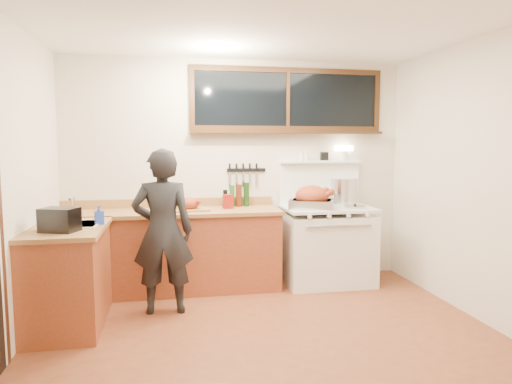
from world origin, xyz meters
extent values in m
cube|color=brown|center=(0.00, 0.00, -0.01)|extent=(4.00, 3.50, 0.02)
cube|color=beige|center=(0.00, 1.77, 1.30)|extent=(4.00, 0.05, 2.60)
cube|color=beige|center=(0.00, -1.77, 1.30)|extent=(4.00, 0.05, 2.60)
cube|color=beige|center=(2.02, 0.00, 1.30)|extent=(0.05, 3.50, 2.60)
cube|color=white|center=(0.00, 0.00, 2.62)|extent=(4.00, 3.50, 0.05)
cube|color=brown|center=(-0.80, 1.45, 0.43)|extent=(2.40, 0.60, 0.86)
cube|color=olive|center=(-0.80, 1.44, 0.88)|extent=(2.44, 0.64, 0.04)
cube|color=olive|center=(-0.80, 1.74, 0.95)|extent=(2.40, 0.03, 0.10)
sphere|color=#B78C38|center=(-1.80, 1.17, 0.70)|extent=(0.03, 0.03, 0.03)
sphere|color=#B78C38|center=(-1.30, 1.17, 0.70)|extent=(0.03, 0.03, 0.03)
sphere|color=#B78C38|center=(-0.80, 1.17, 0.70)|extent=(0.03, 0.03, 0.03)
sphere|color=#B78C38|center=(-0.30, 1.17, 0.70)|extent=(0.03, 0.03, 0.03)
sphere|color=#B78C38|center=(0.15, 1.17, 0.70)|extent=(0.03, 0.03, 0.03)
cube|color=brown|center=(-1.70, 0.62, 0.43)|extent=(0.60, 1.05, 0.86)
cube|color=olive|center=(-1.69, 0.62, 0.88)|extent=(0.64, 1.09, 0.04)
cube|color=white|center=(-1.68, 0.70, 0.84)|extent=(0.45, 0.40, 0.14)
cube|color=white|center=(-1.68, 0.70, 0.91)|extent=(0.50, 0.45, 0.01)
cylinder|color=silver|center=(-1.68, 0.88, 1.02)|extent=(0.02, 0.02, 0.24)
cylinder|color=silver|center=(-1.68, 0.80, 1.13)|extent=(0.02, 0.18, 0.02)
cube|color=white|center=(1.00, 1.40, 0.41)|extent=(1.00, 0.70, 0.82)
cube|color=white|center=(1.00, 1.40, 0.89)|extent=(1.02, 0.72, 0.03)
cube|color=white|center=(1.00, 1.06, 0.52)|extent=(0.88, 0.02, 0.46)
cylinder|color=silver|center=(1.00, 1.03, 0.74)|extent=(0.75, 0.02, 0.02)
cylinder|color=white|center=(0.67, 1.04, 0.85)|extent=(0.04, 0.03, 0.04)
cylinder|color=white|center=(0.89, 1.04, 0.85)|extent=(0.04, 0.03, 0.04)
cylinder|color=white|center=(1.11, 1.04, 0.85)|extent=(0.04, 0.03, 0.04)
cylinder|color=white|center=(1.33, 1.04, 0.85)|extent=(0.04, 0.03, 0.04)
cube|color=white|center=(1.00, 1.72, 1.15)|extent=(1.00, 0.05, 0.50)
cube|color=white|center=(1.00, 1.69, 1.41)|extent=(1.00, 0.12, 0.03)
cylinder|color=white|center=(1.30, 1.69, 1.49)|extent=(0.11, 0.11, 0.11)
cube|color=#FFE5B2|center=(1.30, 1.69, 1.58)|extent=(0.20, 0.10, 0.07)
cube|color=black|center=(1.05, 1.69, 1.48)|extent=(0.09, 0.05, 0.10)
cylinder|color=white|center=(0.82, 1.69, 1.47)|extent=(0.04, 0.04, 0.09)
cylinder|color=white|center=(0.76, 1.69, 1.47)|extent=(0.04, 0.04, 0.09)
cube|color=black|center=(0.60, 1.73, 2.15)|extent=(2.20, 0.01, 0.62)
cube|color=black|center=(0.60, 1.73, 2.49)|extent=(2.32, 0.04, 0.06)
cube|color=black|center=(0.60, 1.73, 1.81)|extent=(2.32, 0.04, 0.06)
cube|color=black|center=(-0.53, 1.73, 2.15)|extent=(0.06, 0.04, 0.62)
cube|color=black|center=(1.73, 1.73, 2.15)|extent=(0.06, 0.04, 0.62)
cube|color=black|center=(0.60, 1.73, 2.15)|extent=(0.04, 0.04, 0.62)
cube|color=black|center=(0.60, 1.68, 1.76)|extent=(2.32, 0.13, 0.03)
cube|color=black|center=(-1.99, -0.07, 1.05)|extent=(0.01, 0.07, 2.10)
cube|color=black|center=(0.10, 1.74, 1.32)|extent=(0.46, 0.02, 0.04)
cube|color=silver|center=(-0.10, 1.72, 1.21)|extent=(0.02, 0.00, 0.18)
cube|color=black|center=(-0.10, 1.72, 1.35)|extent=(0.02, 0.02, 0.10)
cube|color=silver|center=(-0.02, 1.72, 1.21)|extent=(0.02, 0.00, 0.18)
cube|color=black|center=(-0.02, 1.72, 1.35)|extent=(0.02, 0.02, 0.10)
cube|color=silver|center=(0.06, 1.72, 1.21)|extent=(0.02, 0.00, 0.18)
cube|color=black|center=(0.06, 1.72, 1.35)|extent=(0.02, 0.02, 0.10)
cube|color=silver|center=(0.14, 1.72, 1.21)|extent=(0.03, 0.00, 0.18)
cube|color=black|center=(0.14, 1.72, 1.35)|extent=(0.02, 0.02, 0.10)
cube|color=silver|center=(0.22, 1.72, 1.21)|extent=(0.03, 0.00, 0.18)
cube|color=black|center=(0.22, 1.72, 1.35)|extent=(0.02, 0.02, 0.10)
imported|color=black|center=(-0.87, 0.80, 0.79)|extent=(0.59, 0.39, 1.59)
imported|color=#2445B7|center=(-1.43, 0.70, 0.99)|extent=(0.10, 0.10, 0.17)
cube|color=black|center=(-1.70, 0.39, 1.00)|extent=(0.34, 0.29, 0.20)
cube|color=olive|center=(-0.60, 1.42, 0.91)|extent=(0.47, 0.37, 0.02)
ellipsoid|color=#92371A|center=(-0.60, 1.42, 0.97)|extent=(0.26, 0.19, 0.14)
sphere|color=#92371A|center=(-0.49, 1.47, 1.00)|extent=(0.05, 0.05, 0.05)
sphere|color=#92371A|center=(-0.49, 1.36, 1.00)|extent=(0.05, 0.05, 0.05)
cube|color=silver|center=(0.78, 1.32, 0.95)|extent=(0.59, 0.53, 0.10)
cube|color=#3F3F42|center=(0.78, 1.32, 0.98)|extent=(0.52, 0.46, 0.03)
torus|color=silver|center=(0.53, 1.32, 1.00)|extent=(0.05, 0.09, 0.10)
torus|color=silver|center=(1.04, 1.32, 1.00)|extent=(0.05, 0.09, 0.10)
ellipsoid|color=#92371A|center=(0.78, 1.32, 1.04)|extent=(0.46, 0.41, 0.24)
cylinder|color=#92371A|center=(0.91, 1.23, 1.06)|extent=(0.15, 0.11, 0.10)
sphere|color=#92371A|center=(0.98, 1.23, 1.09)|extent=(0.07, 0.07, 0.07)
cylinder|color=#92371A|center=(0.91, 1.41, 1.06)|extent=(0.15, 0.11, 0.10)
sphere|color=#92371A|center=(0.98, 1.41, 1.09)|extent=(0.07, 0.07, 0.07)
cylinder|color=silver|center=(1.30, 1.69, 1.05)|extent=(0.41, 0.41, 0.31)
cylinder|color=silver|center=(1.06, 1.62, 0.97)|extent=(0.21, 0.21, 0.13)
cylinder|color=black|center=(1.03, 1.74, 1.02)|extent=(0.06, 0.17, 0.02)
cylinder|color=silver|center=(1.29, 1.29, 0.91)|extent=(0.26, 0.26, 0.02)
sphere|color=black|center=(1.29, 1.29, 0.93)|extent=(0.03, 0.03, 0.03)
cube|color=maroon|center=(-0.15, 1.49, 0.98)|extent=(0.12, 0.10, 0.16)
cylinder|color=white|center=(-0.14, 1.67, 0.99)|extent=(0.13, 0.13, 0.19)
cylinder|color=black|center=(-0.17, 1.63, 1.00)|extent=(0.05, 0.05, 0.20)
cylinder|color=black|center=(-0.09, 1.63, 1.02)|extent=(0.06, 0.06, 0.25)
cylinder|color=black|center=(-0.01, 1.63, 1.03)|extent=(0.07, 0.07, 0.26)
cylinder|color=black|center=(0.08, 1.63, 1.04)|extent=(0.06, 0.06, 0.28)
camera|label=1|loc=(-0.79, -3.59, 1.62)|focal=32.00mm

